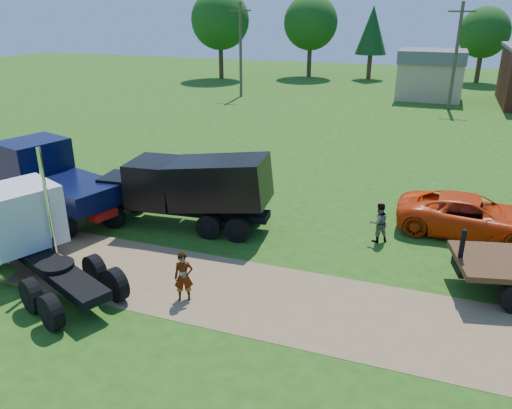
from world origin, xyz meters
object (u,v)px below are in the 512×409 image
(black_dump_truck, at_px, (189,187))
(spectator_a, at_px, (184,277))
(navy_truck, at_px, (45,177))
(orange_pickup, at_px, (472,216))
(white_semi_tractor, at_px, (22,229))

(black_dump_truck, bearing_deg, spectator_a, -70.67)
(black_dump_truck, height_order, navy_truck, navy_truck)
(spectator_a, bearing_deg, black_dump_truck, 86.37)
(navy_truck, xyz_separation_m, orange_pickup, (17.68, 3.91, -0.84))
(white_semi_tractor, bearing_deg, black_dump_truck, 78.89)
(navy_truck, xyz_separation_m, spectator_a, (9.07, -4.39, -0.82))
(black_dump_truck, relative_size, orange_pickup, 1.29)
(white_semi_tractor, relative_size, navy_truck, 1.00)
(orange_pickup, xyz_separation_m, spectator_a, (-8.61, -8.30, 0.01))
(spectator_a, bearing_deg, white_semi_tractor, 152.42)
(black_dump_truck, height_order, spectator_a, black_dump_truck)
(black_dump_truck, bearing_deg, navy_truck, -178.81)
(white_semi_tractor, bearing_deg, spectator_a, 24.76)
(white_semi_tractor, height_order, navy_truck, white_semi_tractor)
(white_semi_tractor, distance_m, spectator_a, 6.15)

